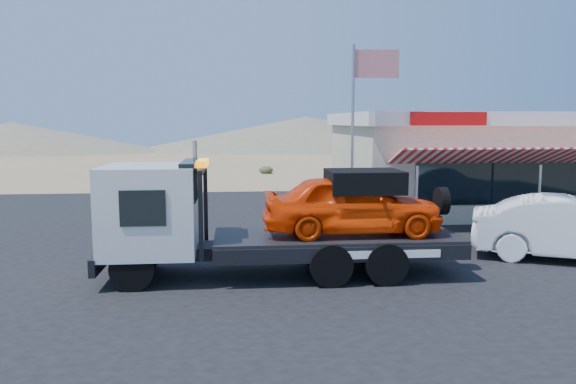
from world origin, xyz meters
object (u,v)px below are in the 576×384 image
at_px(white_sedan, 573,229).
at_px(flagpole, 360,116).
at_px(tow_truck, 272,214).
at_px(jerky_store, 467,160).

xyz_separation_m(white_sedan, flagpole, (-4.60, 4.61, 2.93)).
bearing_deg(white_sedan, tow_truck, 119.25).
bearing_deg(tow_truck, white_sedan, 5.00).
distance_m(white_sedan, flagpole, 7.14).
bearing_deg(jerky_store, flagpole, -141.21).
relative_size(white_sedan, flagpole, 0.83).
height_order(tow_truck, jerky_store, jerky_store).
distance_m(tow_truck, flagpole, 6.60).
height_order(jerky_store, flagpole, flagpole).
height_order(white_sedan, flagpole, flagpole).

